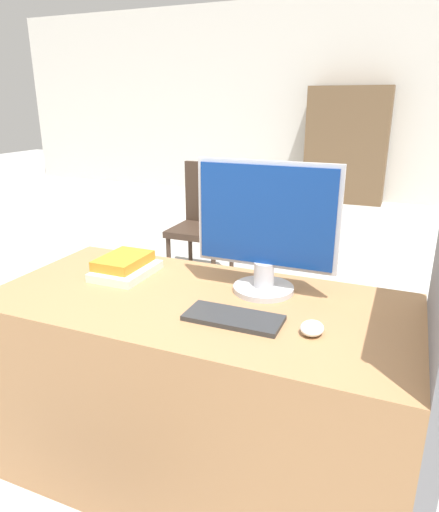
% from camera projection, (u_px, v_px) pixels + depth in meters
% --- Properties ---
extents(wall_back, '(12.00, 0.06, 2.80)m').
position_uv_depth(wall_back, '(371.00, 102.00, 6.38)').
color(wall_back, beige).
rests_on(wall_back, ground_plane).
extents(desk, '(1.49, 0.71, 0.75)m').
position_uv_depth(desk, '(200.00, 390.00, 1.72)').
color(desk, '#9E7047').
rests_on(desk, ground_plane).
extents(carrel_divider, '(0.07, 0.64, 1.29)m').
position_uv_depth(carrel_divider, '(433.00, 376.00, 1.32)').
color(carrel_divider, slate).
rests_on(carrel_divider, ground_plane).
extents(monitor, '(0.51, 0.22, 0.47)m').
position_uv_depth(monitor, '(266.00, 228.00, 1.59)').
color(monitor, '#B7B7BC').
rests_on(monitor, desk).
extents(keyboard, '(0.31, 0.14, 0.02)m').
position_uv_depth(keyboard, '(233.00, 318.00, 1.44)').
color(keyboard, '#2D2D2D').
rests_on(keyboard, desk).
extents(mouse, '(0.07, 0.09, 0.04)m').
position_uv_depth(mouse, '(312.00, 328.00, 1.36)').
color(mouse, white).
rests_on(mouse, desk).
extents(book_stack, '(0.20, 0.26, 0.07)m').
position_uv_depth(book_stack, '(125.00, 266.00, 1.82)').
color(book_stack, silver).
rests_on(book_stack, desk).
extents(far_chair, '(0.44, 0.44, 0.95)m').
position_uv_depth(far_chair, '(205.00, 217.00, 3.64)').
color(far_chair, '#38281E').
rests_on(far_chair, ground_plane).
extents(bookshelf_far, '(1.13, 0.32, 1.61)m').
position_uv_depth(bookshelf_far, '(346.00, 146.00, 6.46)').
color(bookshelf_far, brown).
rests_on(bookshelf_far, ground_plane).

